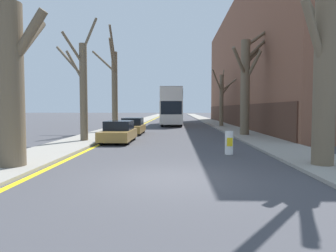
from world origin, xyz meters
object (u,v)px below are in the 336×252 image
street_tree_left_0 (10,77)px  parked_car_0 (119,132)px  street_tree_left_2 (114,87)px  double_decker_bus (172,105)px  street_tree_right_1 (246,82)px  street_tree_right_0 (324,63)px  street_tree_left_1 (82,86)px  street_tree_right_2 (222,97)px  traffic_bollard (229,143)px  parked_car_1 (133,126)px

street_tree_left_0 → parked_car_0: street_tree_left_0 is taller
street_tree_left_2 → double_decker_bus: 12.68m
street_tree_right_1 → street_tree_right_0: bearing=-91.2°
street_tree_right_1 → street_tree_left_1: bearing=-158.3°
street_tree_left_2 → parked_car_0: street_tree_left_2 is taller
street_tree_right_0 → street_tree_left_1: bearing=143.7°
street_tree_left_0 → street_tree_right_2: street_tree_left_0 is taller
street_tree_right_0 → parked_car_0: bearing=137.2°
street_tree_right_2 → double_decker_bus: (-5.78, 3.73, -0.85)m
street_tree_left_2 → traffic_bollard: bearing=-58.6°
parked_car_0 → street_tree_left_1: bearing=-179.3°
street_tree_right_2 → parked_car_0: (-8.80, -16.00, -2.80)m
street_tree_left_0 → street_tree_left_2: (0.06, 16.58, 0.87)m
street_tree_right_2 → parked_car_0: street_tree_right_2 is taller
parked_car_0 → street_tree_left_2: bearing=103.6°
double_decker_bus → traffic_bollard: double_decker_bus is taller
double_decker_bus → parked_car_1: bearing=-102.3°
street_tree_right_1 → parked_car_1: street_tree_right_1 is taller
double_decker_bus → parked_car_1: double_decker_bus is taller
street_tree_right_0 → street_tree_right_2: 23.98m
parked_car_0 → parked_car_1: 5.89m
street_tree_left_0 → street_tree_left_2: bearing=89.8°
street_tree_left_2 → traffic_bollard: size_ratio=8.43×
street_tree_right_0 → traffic_bollard: 5.14m
parked_car_1 → traffic_bollard: parked_car_1 is taller
street_tree_left_2 → street_tree_right_0: (10.58, -16.14, -0.38)m
street_tree_left_0 → street_tree_right_2: (10.83, 24.41, 0.28)m
street_tree_left_1 → street_tree_right_1: 11.94m
street_tree_left_2 → street_tree_left_1: bearing=-91.8°
street_tree_left_1 → parked_car_1: size_ratio=1.89×
parked_car_1 → street_tree_right_0: bearing=-58.2°
street_tree_right_0 → parked_car_0: (-8.61, 7.98, -3.01)m
street_tree_left_2 → street_tree_right_1: street_tree_left_2 is taller
street_tree_right_1 → double_decker_bus: 16.48m
street_tree_right_0 → street_tree_left_2: bearing=123.2°
street_tree_left_1 → parked_car_1: street_tree_left_1 is taller
street_tree_left_0 → double_decker_bus: bearing=79.8°
street_tree_right_2 → traffic_bollard: size_ratio=6.31×
street_tree_left_1 → street_tree_right_2: 19.45m
street_tree_right_0 → street_tree_right_2: size_ratio=1.25×
double_decker_bus → parked_car_0: double_decker_bus is taller
street_tree_right_1 → parked_car_1: bearing=170.3°
street_tree_left_2 → double_decker_bus: size_ratio=0.79×
street_tree_right_1 → parked_car_0: street_tree_right_1 is taller
street_tree_left_2 → parked_car_0: (1.97, -8.16, -3.40)m
street_tree_left_1 → double_decker_bus: (5.25, 19.75, -0.89)m
double_decker_bus → street_tree_right_2: bearing=-32.8°
street_tree_right_2 → traffic_bollard: bearing=-97.7°
street_tree_right_2 → street_tree_right_0: bearing=-90.5°
street_tree_left_0 → double_decker_bus: 28.60m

